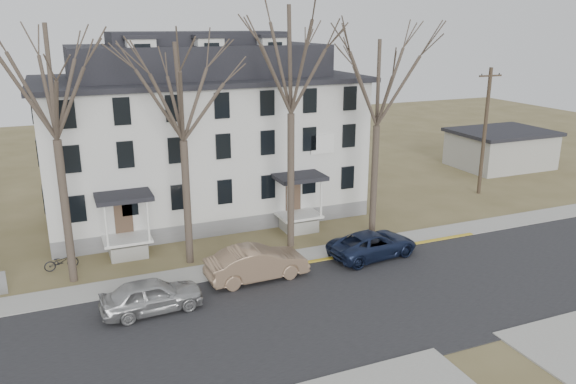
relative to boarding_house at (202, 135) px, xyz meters
name	(u,v)px	position (x,y,z in m)	size (l,w,h in m)	color
ground	(359,330)	(2.00, -17.95, -5.38)	(120.00, 120.00, 0.00)	brown
main_road	(337,309)	(2.00, -15.95, -5.38)	(120.00, 10.00, 0.04)	#27272A
far_sidewalk	(287,260)	(2.00, -9.95, -5.38)	(120.00, 2.00, 0.08)	#A09F97
yellow_curb	(373,252)	(7.00, -10.85, -5.38)	(14.00, 0.25, 0.06)	gold
boarding_house	(202,135)	(0.00, 0.00, 0.00)	(20.80, 12.36, 12.05)	slate
distant_building	(501,148)	(28.00, 2.05, -3.70)	(8.50, 6.50, 3.35)	#A09F97
tree_far_left	(49,74)	(-9.00, -8.15, 4.96)	(8.40, 8.40, 13.72)	#473B31
tree_mid_left	(181,85)	(-3.00, -8.15, 4.22)	(7.80, 7.80, 12.74)	#473B31
tree_center	(291,52)	(3.00, -8.15, 5.71)	(9.00, 9.00, 14.70)	#473B31
tree_mid_right	(379,77)	(8.50, -8.15, 4.22)	(7.80, 7.80, 12.74)	#473B31
utility_pole_far	(485,130)	(20.50, -3.95, -0.47)	(2.00, 0.28, 9.50)	#3D3023
car_silver	(152,296)	(-5.84, -12.96, -4.60)	(1.83, 4.55, 1.55)	#A7A7A7
car_tan	(257,264)	(-0.34, -11.61, -4.52)	(1.81, 5.20, 1.71)	#856950
car_navy	(373,245)	(6.59, -11.41, -4.66)	(2.38, 5.17, 1.44)	#16203B
bicycle_left	(61,262)	(-9.51, -6.57, -4.92)	(0.60, 1.73, 0.91)	black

